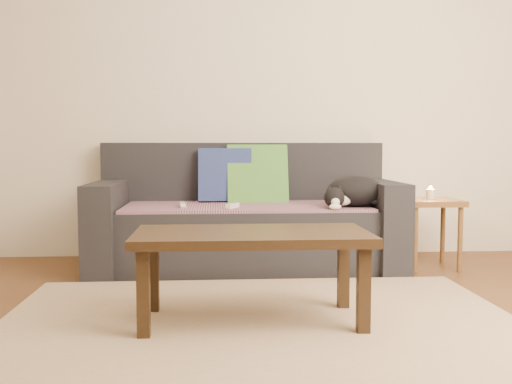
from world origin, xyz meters
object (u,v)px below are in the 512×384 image
(cat, at_px, (354,192))
(side_table, at_px, (430,211))
(wii_remote_a, at_px, (183,205))
(wii_remote_b, at_px, (232,206))
(coffee_table, at_px, (252,243))
(sofa, at_px, (245,222))

(cat, distance_m, side_table, 0.58)
(wii_remote_a, distance_m, wii_remote_b, 0.34)
(cat, relative_size, side_table, 0.98)
(wii_remote_a, bearing_deg, wii_remote_b, -109.60)
(cat, xyz_separation_m, wii_remote_a, (-1.15, 0.05, -0.08))
(wii_remote_a, bearing_deg, coffee_table, -168.59)
(sofa, height_order, coffee_table, sofa)
(cat, relative_size, wii_remote_a, 3.13)
(wii_remote_a, relative_size, coffee_table, 0.14)
(wii_remote_a, distance_m, side_table, 1.70)
(cat, bearing_deg, wii_remote_b, -179.46)
(wii_remote_a, height_order, coffee_table, wii_remote_a)
(side_table, distance_m, coffee_table, 1.79)
(sofa, bearing_deg, side_table, -8.56)
(wii_remote_b, relative_size, side_table, 0.31)
(cat, height_order, coffee_table, cat)
(wii_remote_a, xyz_separation_m, wii_remote_b, (0.33, -0.08, 0.00))
(wii_remote_a, height_order, side_table, side_table)
(sofa, xyz_separation_m, coffee_table, (-0.04, -1.41, 0.08))
(sofa, height_order, wii_remote_b, sofa)
(coffee_table, bearing_deg, wii_remote_b, 93.04)
(sofa, xyz_separation_m, wii_remote_b, (-0.10, -0.30, 0.15))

